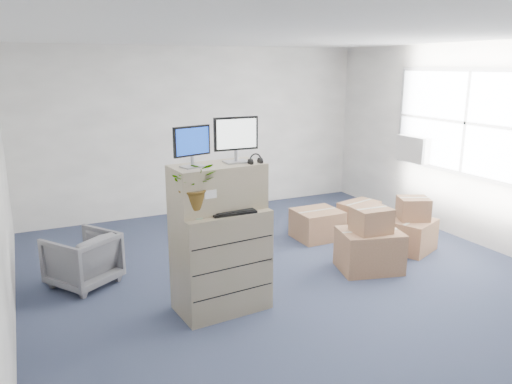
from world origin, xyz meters
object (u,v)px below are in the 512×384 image
Objects in this scene: monitor_left at (192,144)px; office_chair at (83,257)px; potted_plant at (195,192)px; water_bottle at (219,196)px; monitor_right at (236,137)px; keyboard at (233,212)px; filing_cabinet_lower at (221,260)px.

office_chair is (-0.97, 1.21, -1.42)m from monitor_left.
water_bottle is at bearing 31.95° from potted_plant.
keyboard is (-0.13, -0.21, -0.71)m from monitor_right.
monitor_left is at bearing 94.75° from office_chair.
monitor_right is at bearing -11.61° from monitor_left.
monitor_right is 0.71m from potted_plant.
keyboard reaches higher than filing_cabinet_lower.
monitor_left is 0.45m from potted_plant.
monitor_left is at bearing -175.20° from monitor_right.
potted_plant is at bearing -164.32° from filing_cabinet_lower.
water_bottle is (-0.18, 0.04, -0.59)m from monitor_right.
filing_cabinet_lower is 1.95× the size of potted_plant.
water_bottle is 0.46× the size of potted_plant.
filing_cabinet_lower is 1.27m from monitor_right.
monitor_right is at bearing 18.17° from potted_plant.
potted_plant is (-0.30, -0.11, 0.79)m from filing_cabinet_lower.
keyboard is 1.77× the size of water_bottle.
monitor_right is 0.68× the size of office_chair.
keyboard is (0.07, -0.15, 0.55)m from filing_cabinet_lower.
keyboard reaches higher than office_chair.
monitor_right reaches higher than keyboard.
monitor_left reaches higher than office_chair.
keyboard is 0.65× the size of office_chair.
water_bottle is at bearing -1.84° from monitor_left.
monitor_left is 0.58× the size of office_chair.
monitor_left is at bearing -165.68° from water_bottle.
monitor_right is (0.47, 0.04, 0.03)m from monitor_left.
monitor_left is 1.58× the size of water_bottle.
monitor_left is (-0.27, 0.02, 1.22)m from filing_cabinet_lower.
keyboard is at bearing -122.01° from monitor_right.
filing_cabinet_lower is 1.75m from office_chair.
office_chair is (-1.26, 1.13, -0.86)m from water_bottle.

